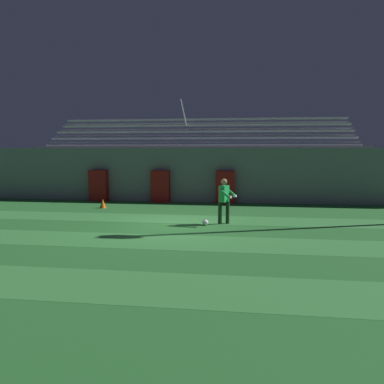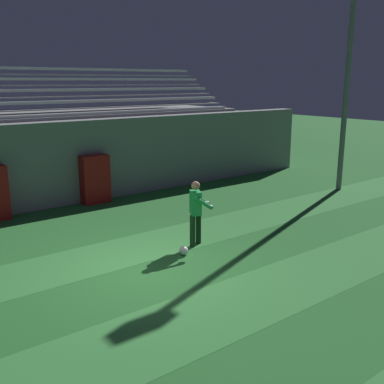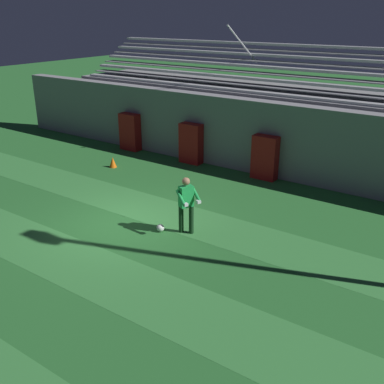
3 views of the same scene
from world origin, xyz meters
name	(u,v)px [view 1 (image 1 of 3)]	position (x,y,z in m)	size (l,w,h in m)	color
ground_plane	(171,226)	(0.00, 0.00, 0.00)	(80.00, 80.00, 0.00)	#286B2D
turf_stripe_near	(114,285)	(0.00, -6.00, 0.00)	(28.00, 1.83, 0.01)	#38843D
turf_stripe_mid	(156,241)	(0.00, -2.33, 0.00)	(28.00, 1.83, 0.01)	#38843D
turf_stripe_far	(177,219)	(0.00, 1.34, 0.00)	(28.00, 1.83, 0.01)	#38843D
back_wall	(194,175)	(0.00, 6.50, 1.40)	(24.00, 0.60, 2.80)	gray
padding_pillar_gate_left	(160,186)	(-1.68, 5.95, 0.83)	(0.96, 0.44, 1.65)	maroon
padding_pillar_gate_right	(225,187)	(1.68, 5.95, 0.83)	(0.96, 0.44, 1.65)	maroon
padding_pillar_far_left	(99,186)	(-5.04, 5.95, 0.83)	(0.96, 0.44, 1.65)	maroon
bleacher_stand	(199,170)	(0.00, 8.84, 1.50)	(18.00, 4.05, 5.43)	gray
goalkeeper	(224,198)	(1.89, 0.62, 0.95)	(0.70, 0.72, 1.67)	#143319
soccer_ball	(205,222)	(1.23, 0.26, 0.11)	(0.22, 0.22, 0.22)	white
traffic_cone	(103,204)	(-3.94, 3.66, 0.21)	(0.30, 0.30, 0.42)	orange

